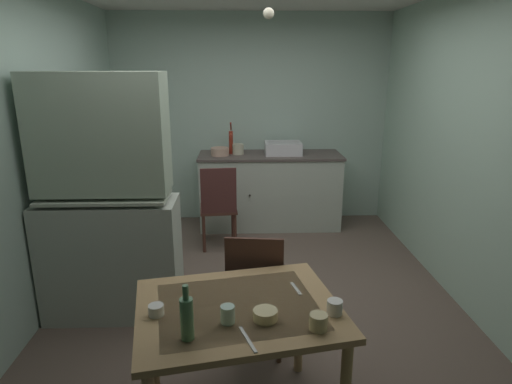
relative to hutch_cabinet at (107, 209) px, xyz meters
name	(u,v)px	position (x,y,z in m)	size (l,w,h in m)	color
ground_plane	(257,298)	(1.17, 0.18, -0.91)	(5.32, 5.32, 0.00)	brown
wall_back	(251,120)	(1.17, 2.39, 0.40)	(3.55, 0.10, 2.61)	#ADC6B9
wall_left	(32,154)	(-0.60, 0.18, 0.40)	(0.10, 4.42, 2.61)	#AAC7BA
wall_right	(476,151)	(2.95, 0.18, 0.40)	(0.10, 4.42, 2.61)	#AAC9B6
hutch_cabinet	(107,209)	(0.00, 0.00, 0.00)	(1.06, 0.45, 1.93)	#B4BCAF
counter_cabinet	(270,190)	(1.40, 2.02, -0.44)	(1.75, 0.64, 0.93)	#B4BCAF
sink_basin	(283,148)	(1.56, 2.02, 0.10)	(0.44, 0.34, 0.15)	silver
hand_pump	(231,140)	(0.92, 2.07, 0.19)	(0.05, 0.27, 0.39)	maroon
mixing_bowl_counter	(220,152)	(0.78, 1.97, 0.07)	(0.22, 0.22, 0.09)	tan
stoneware_crock	(238,149)	(1.00, 2.03, 0.08)	(0.14, 0.14, 0.13)	beige
dining_table	(238,323)	(1.02, -1.20, -0.25)	(1.19, 1.02, 0.75)	tan
chair_far_side	(256,290)	(1.13, -0.56, -0.42)	(0.45, 0.45, 0.92)	#4B3020
chair_by_counter	(219,206)	(0.79, 1.31, -0.41)	(0.43, 0.43, 0.94)	#4D2B22
serving_bowl_wide	(265,315)	(1.15, -1.33, -0.12)	(0.12, 0.12, 0.05)	beige
mug_dark	(156,310)	(0.60, -1.27, -0.12)	(0.08, 0.08, 0.06)	white
mug_tall	(228,314)	(0.97, -1.35, -0.11)	(0.07, 0.07, 0.09)	#ADD1C1
teacup_mint	(335,307)	(1.51, -1.29, -0.11)	(0.08, 0.08, 0.07)	white
teacup_cream	(318,322)	(1.40, -1.42, -0.11)	(0.09, 0.09, 0.08)	beige
glass_bottle	(187,317)	(0.79, -1.48, -0.04)	(0.06, 0.06, 0.27)	#4C7F56
table_knife	(248,339)	(1.06, -1.50, -0.15)	(0.21, 0.02, 0.01)	silver
teaspoon_near_bowl	(296,289)	(1.35, -1.03, -0.15)	(0.15, 0.02, 0.01)	beige
pendant_bulb	(269,13)	(1.25, 0.12, 1.43)	(0.08, 0.08, 0.08)	#F9EFCC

